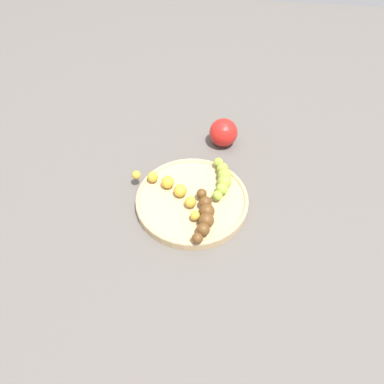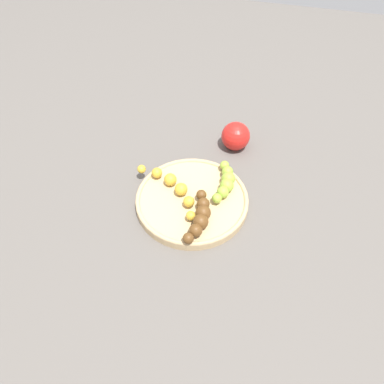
{
  "view_description": "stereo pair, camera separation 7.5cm",
  "coord_description": "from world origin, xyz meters",
  "px_view_note": "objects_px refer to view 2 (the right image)",
  "views": [
    {
      "loc": [
        0.49,
        0.06,
        0.6
      ],
      "look_at": [
        0.0,
        0.0,
        0.04
      ],
      "focal_mm": 32.66,
      "sensor_mm": 36.0,
      "label": 1
    },
    {
      "loc": [
        0.48,
        0.14,
        0.6
      ],
      "look_at": [
        0.0,
        0.0,
        0.04
      ],
      "focal_mm": 32.66,
      "sensor_mm": 36.0,
      "label": 2
    }
  ],
  "objects_px": {
    "banana_overripe": "(200,217)",
    "banana_spotted": "(173,186)",
    "apple_red": "(236,136)",
    "banana_green": "(226,182)",
    "fruit_bowl": "(192,200)"
  },
  "relations": [
    {
      "from": "banana_overripe",
      "to": "banana_spotted",
      "type": "bearing_deg",
      "value": 138.19
    },
    {
      "from": "apple_red",
      "to": "banana_green",
      "type": "bearing_deg",
      "value": 3.18
    },
    {
      "from": "fruit_bowl",
      "to": "banana_green",
      "type": "relative_size",
      "value": 2.01
    },
    {
      "from": "banana_spotted",
      "to": "banana_green",
      "type": "distance_m",
      "value": 0.12
    },
    {
      "from": "banana_spotted",
      "to": "banana_green",
      "type": "bearing_deg",
      "value": -34.21
    },
    {
      "from": "banana_green",
      "to": "apple_red",
      "type": "bearing_deg",
      "value": 90.05
    },
    {
      "from": "banana_spotted",
      "to": "banana_green",
      "type": "relative_size",
      "value": 1.35
    },
    {
      "from": "fruit_bowl",
      "to": "banana_spotted",
      "type": "xyz_separation_m",
      "value": [
        -0.01,
        -0.05,
        0.02
      ]
    },
    {
      "from": "fruit_bowl",
      "to": "banana_spotted",
      "type": "distance_m",
      "value": 0.05
    },
    {
      "from": "apple_red",
      "to": "banana_spotted",
      "type": "bearing_deg",
      "value": -26.36
    },
    {
      "from": "banana_spotted",
      "to": "apple_red",
      "type": "xyz_separation_m",
      "value": [
        -0.2,
        0.1,
        0.0
      ]
    },
    {
      "from": "banana_green",
      "to": "banana_overripe",
      "type": "bearing_deg",
      "value": -108.09
    },
    {
      "from": "banana_overripe",
      "to": "banana_green",
      "type": "xyz_separation_m",
      "value": [
        -0.11,
        0.03,
        -0.0
      ]
    },
    {
      "from": "banana_spotted",
      "to": "banana_overripe",
      "type": "distance_m",
      "value": 0.1
    },
    {
      "from": "fruit_bowl",
      "to": "banana_overripe",
      "type": "relative_size",
      "value": 1.84
    }
  ]
}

